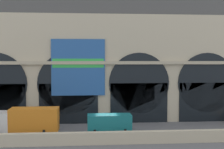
% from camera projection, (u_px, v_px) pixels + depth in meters
% --- Properties ---
extents(ground_plane, '(200.00, 200.00, 0.00)m').
position_uv_depth(ground_plane, '(106.00, 132.00, 35.18)').
color(ground_plane, slate).
extents(quay_parapet_wall, '(90.00, 0.70, 1.28)m').
position_uv_depth(quay_parapet_wall, '(109.00, 138.00, 30.14)').
color(quay_parapet_wall, beige).
rests_on(quay_parapet_wall, ground).
extents(station_building, '(50.17, 5.20, 17.99)m').
position_uv_depth(station_building, '(104.00, 59.00, 42.07)').
color(station_building, beige).
rests_on(station_building, ground).
extents(box_truck_midwest, '(7.50, 2.91, 3.12)m').
position_uv_depth(box_truck_midwest, '(27.00, 120.00, 33.78)').
color(box_truck_midwest, white).
rests_on(box_truck_midwest, ground).
extents(van_center, '(5.20, 2.48, 2.20)m').
position_uv_depth(van_center, '(109.00, 122.00, 34.71)').
color(van_center, '#19727A').
rests_on(van_center, ground).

